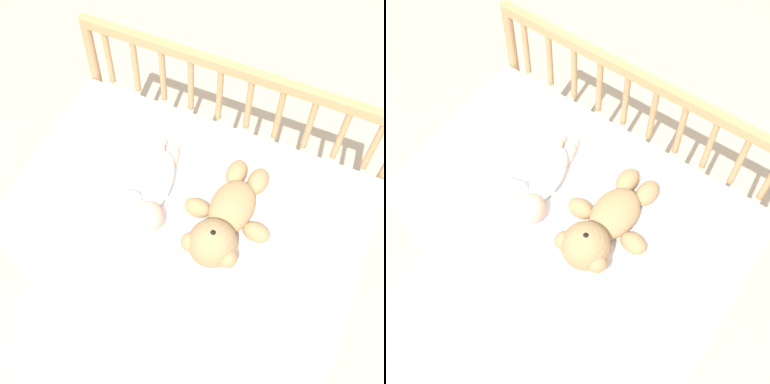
{
  "view_description": "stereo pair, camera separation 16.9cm",
  "coord_description": "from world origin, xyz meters",
  "views": [
    {
      "loc": [
        0.34,
        -0.77,
        2.08
      ],
      "look_at": [
        0.0,
        0.0,
        0.62
      ],
      "focal_mm": 50.0,
      "sensor_mm": 36.0,
      "label": 1
    },
    {
      "loc": [
        0.48,
        -0.68,
        2.08
      ],
      "look_at": [
        0.0,
        0.0,
        0.62
      ],
      "focal_mm": 50.0,
      "sensor_mm": 36.0,
      "label": 2
    }
  ],
  "objects": [
    {
      "name": "crib_rail",
      "position": [
        0.0,
        0.36,
        0.6
      ],
      "size": [
        1.13,
        0.04,
        0.84
      ],
      "color": "tan",
      "rests_on": "ground_plane"
    },
    {
      "name": "blanket",
      "position": [
        0.02,
        0.01,
        0.56
      ],
      "size": [
        0.76,
        0.52,
        0.01
      ],
      "color": "white",
      "rests_on": "crib_mattress"
    },
    {
      "name": "baby",
      "position": [
        -0.12,
        -0.02,
        0.6
      ],
      "size": [
        0.25,
        0.37,
        0.1
      ],
      "color": "white",
      "rests_on": "crib_mattress"
    },
    {
      "name": "ground_plane",
      "position": [
        0.0,
        0.0,
        0.0
      ],
      "size": [
        12.0,
        12.0,
        0.0
      ],
      "primitive_type": "plane",
      "color": "#C6B293"
    },
    {
      "name": "crib_mattress",
      "position": [
        0.0,
        0.0,
        0.28
      ],
      "size": [
        1.13,
        0.67,
        0.56
      ],
      "color": "silver",
      "rests_on": "ground_plane"
    },
    {
      "name": "teddy_bear",
      "position": [
        0.13,
        -0.05,
        0.62
      ],
      "size": [
        0.29,
        0.41,
        0.15
      ],
      "color": "tan",
      "rests_on": "crib_mattress"
    }
  ]
}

